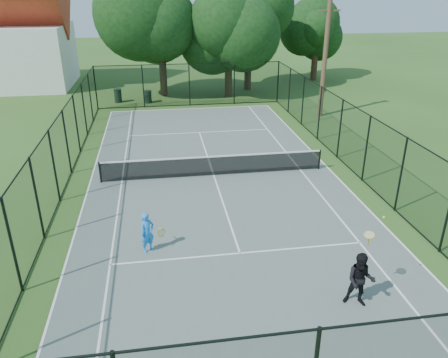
{
  "coord_description": "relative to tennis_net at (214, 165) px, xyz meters",
  "views": [
    {
      "loc": [
        -2.35,
        -18.1,
        8.01
      ],
      "look_at": [
        0.0,
        -3.0,
        1.2
      ],
      "focal_mm": 35.0,
      "sensor_mm": 36.0,
      "label": 1
    }
  ],
  "objects": [
    {
      "name": "ground",
      "position": [
        0.0,
        0.0,
        -0.58
      ],
      "size": [
        120.0,
        120.0,
        0.0
      ],
      "primitive_type": "plane",
      "color": "#2D4F1B"
    },
    {
      "name": "tennis_court",
      "position": [
        0.0,
        0.0,
        -0.55
      ],
      "size": [
        11.0,
        24.0,
        0.06
      ],
      "primitive_type": "cube",
      "color": "#56655E",
      "rests_on": "ground"
    },
    {
      "name": "tennis_net",
      "position": [
        0.0,
        0.0,
        0.0
      ],
      "size": [
        10.08,
        0.08,
        0.95
      ],
      "color": "black",
      "rests_on": "tennis_court"
    },
    {
      "name": "fence",
      "position": [
        0.0,
        0.0,
        0.92
      ],
      "size": [
        13.1,
        26.1,
        3.0
      ],
      "color": "black",
      "rests_on": "ground"
    },
    {
      "name": "tree_near_left",
      "position": [
        -1.75,
        16.6,
        4.92
      ],
      "size": [
        6.85,
        6.85,
        8.94
      ],
      "color": "#332114",
      "rests_on": "ground"
    },
    {
      "name": "tree_near_mid",
      "position": [
        3.24,
        15.55,
        3.84
      ],
      "size": [
        5.48,
        5.48,
        7.17
      ],
      "color": "#332114",
      "rests_on": "ground"
    },
    {
      "name": "tree_near_right",
      "position": [
        5.21,
        17.62,
        4.96
      ],
      "size": [
        6.31,
        6.31,
        8.71
      ],
      "color": "#332114",
      "rests_on": "ground"
    },
    {
      "name": "tree_far_right",
      "position": [
        11.96,
        20.5,
        3.37
      ],
      "size": [
        4.82,
        4.82,
        6.38
      ],
      "color": "#332114",
      "rests_on": "ground"
    },
    {
      "name": "trash_bin_left",
      "position": [
        -5.19,
        14.78,
        -0.07
      ],
      "size": [
        0.58,
        0.58,
        1.0
      ],
      "color": "black",
      "rests_on": "ground"
    },
    {
      "name": "trash_bin_right",
      "position": [
        -3.0,
        14.29,
        -0.12
      ],
      "size": [
        0.58,
        0.58,
        0.91
      ],
      "color": "black",
      "rests_on": "ground"
    },
    {
      "name": "utility_pole",
      "position": [
        8.37,
        9.0,
        3.11
      ],
      "size": [
        1.4,
        0.3,
        7.25
      ],
      "color": "#4C3823",
      "rests_on": "ground"
    },
    {
      "name": "player_blue",
      "position": [
        -2.92,
        -5.79,
        0.17
      ],
      "size": [
        0.88,
        0.56,
        1.37
      ],
      "color": "#1B80E9",
      "rests_on": "tennis_court"
    },
    {
      "name": "player_black",
      "position": [
        2.69,
        -9.29,
        0.27
      ],
      "size": [
        1.09,
        0.92,
        2.48
      ],
      "color": "black",
      "rests_on": "tennis_court"
    }
  ]
}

